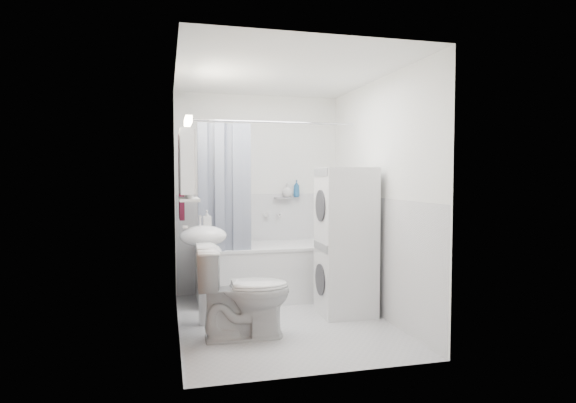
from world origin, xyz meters
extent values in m
plane|color=silver|center=(0.00, 0.00, 0.00)|extent=(2.60, 2.60, 0.00)
plane|color=white|center=(0.00, 1.30, 1.20)|extent=(2.00, 0.00, 2.00)
plane|color=white|center=(0.00, -1.30, 1.20)|extent=(2.00, 0.00, 2.00)
plane|color=white|center=(-1.00, 0.00, 1.20)|extent=(0.00, 2.60, 2.60)
plane|color=white|center=(1.00, 0.00, 1.20)|extent=(0.00, 2.60, 2.60)
plane|color=white|center=(0.00, 0.00, 2.40)|extent=(2.60, 2.60, 0.00)
plane|color=white|center=(0.00, 1.29, 0.60)|extent=(1.98, 0.00, 1.98)
plane|color=white|center=(-0.99, 0.00, 0.60)|extent=(0.00, 2.58, 2.58)
plane|color=white|center=(0.99, 0.00, 0.60)|extent=(0.00, 2.58, 2.58)
plane|color=brown|center=(-0.98, -0.88, 1.00)|extent=(0.00, 2.00, 2.00)
cylinder|color=silver|center=(-0.95, -0.55, 1.00)|extent=(0.04, 0.04, 0.04)
cube|color=white|center=(0.04, 0.92, 0.30)|extent=(1.62, 0.76, 0.59)
cube|color=white|center=(0.04, 0.92, 0.61)|extent=(1.64, 0.78, 0.03)
cube|color=silver|center=(0.04, 0.92, 0.49)|extent=(1.44, 0.58, 0.20)
cylinder|color=silver|center=(0.24, 1.25, 0.94)|extent=(0.04, 0.12, 0.04)
cylinder|color=silver|center=(0.04, 0.59, 2.00)|extent=(1.82, 0.02, 0.02)
cube|color=#142148|center=(-0.72, 0.59, 1.25)|extent=(0.10, 0.02, 1.45)
cube|color=#142148|center=(-0.63, 0.59, 1.25)|extent=(0.10, 0.02, 1.45)
cube|color=#142148|center=(-0.54, 0.59, 1.25)|extent=(0.10, 0.02, 1.45)
cube|color=#142148|center=(-0.45, 0.59, 1.25)|extent=(0.10, 0.02, 1.45)
cube|color=#142148|center=(-0.36, 0.59, 1.25)|extent=(0.10, 0.02, 1.45)
cube|color=#142148|center=(-0.27, 0.59, 1.25)|extent=(0.10, 0.02, 1.45)
ellipsoid|color=white|center=(-0.76, 0.08, 0.85)|extent=(0.44, 0.37, 0.20)
cylinder|color=white|center=(-0.74, 0.08, 0.38)|extent=(0.14, 0.14, 0.75)
cylinder|color=silver|center=(-0.78, 0.22, 0.97)|extent=(0.03, 0.03, 0.14)
cylinder|color=silver|center=(-0.78, 0.18, 1.03)|extent=(0.02, 0.10, 0.02)
cube|color=white|center=(-0.91, 0.10, 1.55)|extent=(0.12, 0.50, 0.60)
cube|color=white|center=(-0.84, 0.10, 1.55)|extent=(0.01, 0.47, 0.57)
cube|color=#FFEABF|center=(-0.89, 0.10, 1.93)|extent=(0.06, 0.45, 0.06)
cube|color=silver|center=(-0.89, 0.10, 1.20)|extent=(0.18, 0.54, 0.02)
cube|color=silver|center=(0.29, 1.24, 1.15)|extent=(0.22, 0.06, 0.02)
cube|color=#4F1022|center=(-0.94, 0.70, 1.41)|extent=(0.05, 0.38, 0.89)
cube|color=#4F1022|center=(-0.91, 0.70, 1.83)|extent=(0.03, 0.33, 0.08)
cylinder|color=silver|center=(-0.95, 0.70, 1.87)|extent=(0.02, 0.04, 0.02)
cube|color=white|center=(0.68, 0.10, 0.38)|extent=(0.55, 0.55, 0.75)
cylinder|color=#2D2D33|center=(0.41, 0.10, 0.37)|extent=(0.03, 0.32, 0.32)
cube|color=gray|center=(0.41, 0.10, 0.71)|extent=(0.03, 0.47, 0.08)
cube|color=white|center=(0.68, 0.10, 1.13)|extent=(0.55, 0.55, 0.75)
cylinder|color=#2D2D33|center=(0.41, 0.10, 1.12)|extent=(0.03, 0.32, 0.32)
cube|color=gray|center=(0.41, 0.10, 1.46)|extent=(0.03, 0.47, 0.08)
imported|color=white|center=(-0.45, -0.37, 0.40)|extent=(0.84, 0.48, 0.81)
imported|color=gray|center=(-0.71, 0.25, 0.95)|extent=(0.08, 0.17, 0.08)
imported|color=gray|center=(-0.89, -0.05, 1.25)|extent=(0.07, 0.18, 0.07)
imported|color=gray|center=(-0.89, 0.22, 1.26)|extent=(0.10, 0.09, 0.10)
imported|color=gray|center=(0.35, 1.24, 1.23)|extent=(0.13, 0.17, 0.13)
imported|color=#245D91|center=(0.47, 1.24, 1.20)|extent=(0.08, 0.21, 0.08)
camera|label=1|loc=(-1.09, -4.50, 1.42)|focal=30.00mm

